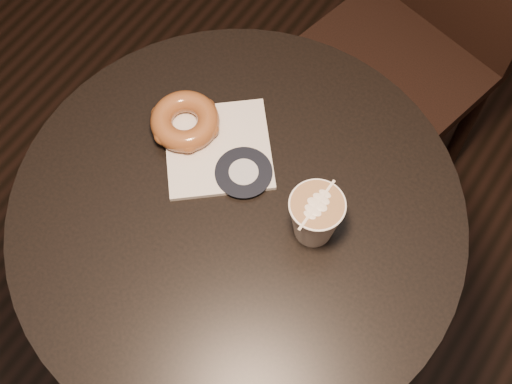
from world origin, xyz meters
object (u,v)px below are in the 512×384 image
cafe_table (239,259)px  doughnut (185,121)px  pastry_bag (218,148)px  latte_cup (315,218)px  chair (423,16)px

cafe_table → doughnut: 0.28m
cafe_table → doughnut: (-0.15, 0.07, 0.23)m
pastry_bag → latte_cup: bearing=-50.7°
doughnut → pastry_bag: bearing=-0.9°
cafe_table → chair: bearing=89.6°
chair → latte_cup: (0.11, -0.63, 0.25)m
chair → doughnut: chair is taller
pastry_bag → chair: bearing=39.9°
chair → pastry_bag: chair is taller
pastry_bag → cafe_table: bearing=-81.3°
latte_cup → cafe_table: bearing=-160.1°
cafe_table → chair: (0.00, 0.67, -0.01)m
cafe_table → pastry_bag: 0.23m
pastry_bag → doughnut: 0.07m
cafe_table → latte_cup: size_ratio=8.27×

